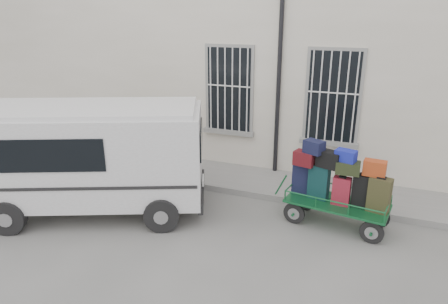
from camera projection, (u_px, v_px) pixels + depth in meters
ground at (198, 218)px, 8.63m from camera, size 80.00×80.00×0.00m
building at (270, 53)px, 12.48m from camera, size 24.00×5.15×6.00m
sidewalk at (233, 178)px, 10.54m from camera, size 24.00×1.70×0.15m
luggage_cart at (338, 185)px, 8.04m from camera, size 2.42×1.20×1.78m
van at (93, 153)px, 8.52m from camera, size 5.07×3.65×2.38m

